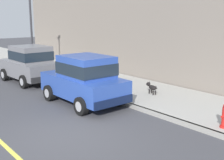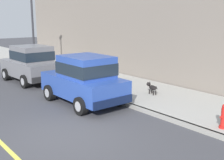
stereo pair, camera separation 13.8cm
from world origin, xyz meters
The scene contains 10 objects.
ground_plane centered at (0.00, 0.00, 0.00)m, with size 80.00×80.00×0.00m, color #424247.
curb centered at (3.20, 0.00, 0.07)m, with size 0.16×64.00×0.14m, color gray.
sidewalk centered at (5.00, 0.00, 0.07)m, with size 3.60×64.00×0.14m, color #A8A59E.
lane_centre_line centered at (-1.60, 0.00, 0.00)m, with size 0.12×57.60×0.01m, color #E0D64C.
car_blue_hatchback centered at (2.16, 2.18, 0.98)m, with size 1.96×3.80×1.88m.
car_grey_hatchback centered at (2.18, 7.12, 0.98)m, with size 2.05×3.86×1.88m.
dog_black centered at (4.85, 1.17, 0.43)m, with size 0.28×0.75×0.49m.
fire_hydrant centered at (3.65, -2.79, 0.48)m, with size 0.34×0.24×0.72m.
street_lamp centered at (3.55, 9.72, 2.91)m, with size 0.36×0.36×4.42m.
building_facade centered at (7.10, 6.43, 2.46)m, with size 0.50×20.00×4.93m, color slate.
Camera 2 is at (-3.82, -6.88, 3.28)m, focal length 46.35 mm.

